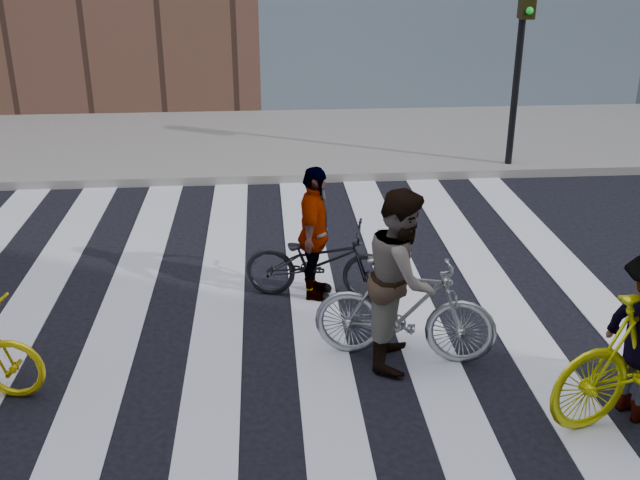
{
  "coord_description": "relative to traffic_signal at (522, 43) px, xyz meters",
  "views": [
    {
      "loc": [
        0.0,
        -7.24,
        4.05
      ],
      "look_at": [
        0.6,
        0.3,
        0.9
      ],
      "focal_mm": 42.0,
      "sensor_mm": 36.0,
      "label": 1
    }
  ],
  "objects": [
    {
      "name": "bike_silver_mid",
      "position": [
        -3.04,
        -6.06,
        -1.73
      ],
      "size": [
        1.89,
        0.96,
        1.09
      ],
      "primitive_type": "imported",
      "rotation": [
        0.0,
        0.0,
        1.31
      ],
      "color": "#9DA0A6",
      "rests_on": "ground"
    },
    {
      "name": "zebra_crosswalk",
      "position": [
        -4.4,
        -5.32,
        -2.27
      ],
      "size": [
        8.25,
        10.0,
        0.01
      ],
      "color": "silver",
      "rests_on": "ground"
    },
    {
      "name": "rider_mid",
      "position": [
        -3.09,
        -6.06,
        -1.37
      ],
      "size": [
        0.89,
        1.03,
        1.81
      ],
      "primitive_type": "imported",
      "rotation": [
        0.0,
        0.0,
        1.31
      ],
      "color": "slate",
      "rests_on": "ground"
    },
    {
      "name": "traffic_signal",
      "position": [
        0.0,
        0.0,
        0.0
      ],
      "size": [
        0.22,
        0.42,
        3.33
      ],
      "color": "black",
      "rests_on": "ground"
    },
    {
      "name": "ground",
      "position": [
        -4.4,
        -5.32,
        -2.28
      ],
      "size": [
        100.0,
        100.0,
        0.0
      ],
      "primitive_type": "plane",
      "color": "black",
      "rests_on": "ground"
    },
    {
      "name": "sidewalk_far",
      "position": [
        -4.4,
        2.18,
        -2.2
      ],
      "size": [
        100.0,
        5.0,
        0.15
      ],
      "primitive_type": "cube",
      "color": "gray",
      "rests_on": "ground"
    },
    {
      "name": "rider_rear",
      "position": [
        -3.84,
        -4.61,
        -1.48
      ],
      "size": [
        0.57,
        1.0,
        1.6
      ],
      "primitive_type": "imported",
      "rotation": [
        0.0,
        0.0,
        1.38
      ],
      "color": "slate",
      "rests_on": "ground"
    },
    {
      "name": "bike_dark_rear",
      "position": [
        -3.79,
        -4.61,
        -1.82
      ],
      "size": [
        1.83,
        0.93,
        0.91
      ],
      "primitive_type": "imported",
      "rotation": [
        0.0,
        0.0,
        1.38
      ],
      "color": "black",
      "rests_on": "ground"
    }
  ]
}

